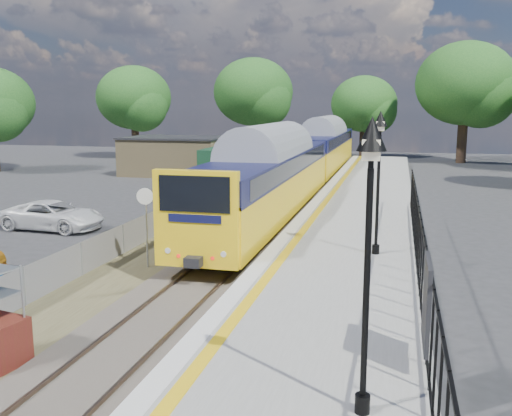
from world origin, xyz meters
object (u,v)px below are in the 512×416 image
(victorian_lamp_north, at_px, (379,149))
(train, at_px, (304,158))
(victorian_lamp_south, at_px, (370,199))
(speed_sign, at_px, (146,214))
(car_white, at_px, (53,215))

(victorian_lamp_north, xyz_separation_m, train, (-5.30, 18.01, -1.96))
(victorian_lamp_south, height_order, speed_sign, victorian_lamp_south)
(victorian_lamp_north, relative_size, car_white, 0.97)
(train, bearing_deg, victorian_lamp_south, -78.89)
(victorian_lamp_south, height_order, victorian_lamp_north, same)
(victorian_lamp_south, relative_size, train, 0.11)
(speed_sign, distance_m, car_white, 8.63)
(train, bearing_deg, speed_sign, -97.67)
(train, bearing_deg, car_white, -124.75)
(speed_sign, height_order, car_white, speed_sign)
(victorian_lamp_south, bearing_deg, speed_sign, 130.28)
(train, height_order, speed_sign, train)
(victorian_lamp_south, bearing_deg, train, 101.11)
(speed_sign, relative_size, car_white, 0.60)
(speed_sign, bearing_deg, train, 70.75)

